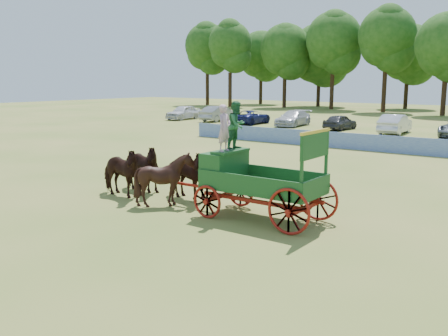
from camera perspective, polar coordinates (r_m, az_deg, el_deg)
ground at (r=17.23m, az=-4.61°, el=-4.92°), size 160.00×160.00×0.00m
horse_lead_left at (r=19.48m, az=-11.88°, el=-0.45°), size 2.30×1.09×1.92m
horse_lead_right at (r=20.22m, az=-9.56°, el=0.01°), size 2.35×1.21×1.92m
horse_wheel_left at (r=17.79m, az=-6.72°, el=-1.29°), size 1.84×1.65×1.93m
horse_wheel_right at (r=18.59m, az=-4.40°, el=-0.76°), size 2.39×1.33×1.92m
farm_dray at (r=16.29m, az=2.27°, el=0.16°), size 6.00×2.00×3.74m
sponsor_banner at (r=33.02m, az=14.94°, el=2.93°), size 26.00×0.08×1.05m
parked_cars at (r=44.16m, az=20.55°, el=4.66°), size 51.17×7.06×1.62m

